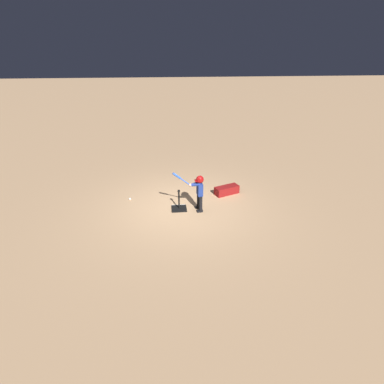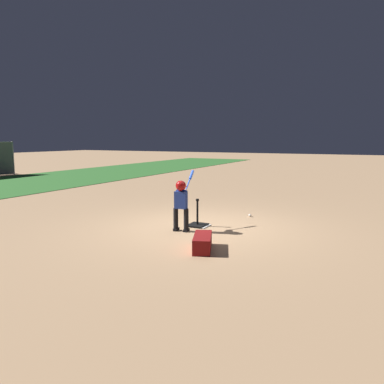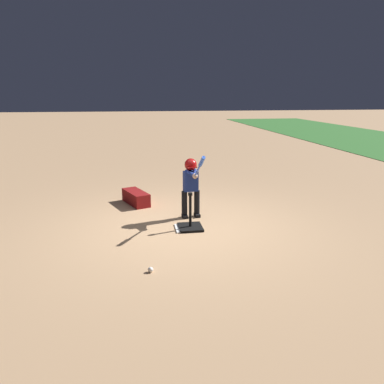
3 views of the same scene
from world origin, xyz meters
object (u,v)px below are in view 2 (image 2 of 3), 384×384
(batting_tee, at_px, (197,223))
(batter_child, at_px, (181,199))
(baseball, at_px, (250,215))
(equipment_bag, at_px, (202,242))

(batting_tee, distance_m, batter_child, 0.89)
(batting_tee, height_order, baseball, batting_tee)
(batter_child, relative_size, equipment_bag, 1.57)
(batter_child, height_order, equipment_bag, batter_child)
(equipment_bag, bearing_deg, batting_tee, 6.97)
(batting_tee, relative_size, batter_child, 0.50)
(batting_tee, height_order, equipment_bag, batting_tee)
(equipment_bag, bearing_deg, baseball, -19.29)
(batter_child, bearing_deg, baseball, -22.33)
(baseball, bearing_deg, batter_child, 157.67)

